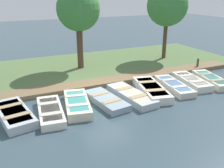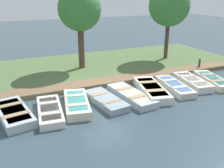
{
  "view_description": "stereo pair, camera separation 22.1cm",
  "coord_description": "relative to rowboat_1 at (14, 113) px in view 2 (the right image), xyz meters",
  "views": [
    {
      "loc": [
        11.51,
        -4.87,
        5.24
      ],
      "look_at": [
        0.31,
        0.31,
        0.65
      ],
      "focal_mm": 40.0,
      "sensor_mm": 36.0,
      "label": 1
    },
    {
      "loc": [
        11.6,
        -4.67,
        5.24
      ],
      "look_at": [
        0.31,
        0.31,
        0.65
      ],
      "focal_mm": 40.0,
      "sensor_mm": 36.0,
      "label": 2
    }
  ],
  "objects": [
    {
      "name": "rowboat_8",
      "position": [
        -0.04,
        9.97,
        0.01
      ],
      "size": [
        3.03,
        1.48,
        0.42
      ],
      "rotation": [
        0.0,
        0.0,
        -0.15
      ],
      "color": "silver",
      "rests_on": "ground_plane"
    },
    {
      "name": "shore_bank",
      "position": [
        -5.84,
        4.66,
        -0.1
      ],
      "size": [
        8.0,
        24.0,
        0.2
      ],
      "color": "#567042",
      "rests_on": "ground_plane"
    },
    {
      "name": "mooring_post_far",
      "position": [
        -2.23,
        12.45,
        0.22
      ],
      "size": [
        0.14,
        0.14,
        0.83
      ],
      "color": "#47382D",
      "rests_on": "ground_plane"
    },
    {
      "name": "rowboat_2",
      "position": [
        0.35,
        1.51,
        -0.02
      ],
      "size": [
        3.05,
        1.34,
        0.36
      ],
      "rotation": [
        0.0,
        0.0,
        -0.11
      ],
      "color": "silver",
      "rests_on": "ground_plane"
    },
    {
      "name": "rowboat_5",
      "position": [
        0.26,
        5.7,
        -0.02
      ],
      "size": [
        3.39,
        1.39,
        0.37
      ],
      "rotation": [
        0.0,
        0.0,
        0.1
      ],
      "color": "#B2BCC1",
      "rests_on": "ground_plane"
    },
    {
      "name": "rowboat_7",
      "position": [
        0.08,
        8.59,
        -0.02
      ],
      "size": [
        3.22,
        1.44,
        0.37
      ],
      "rotation": [
        0.0,
        0.0,
        -0.15
      ],
      "color": "beige",
      "rests_on": "ground_plane"
    },
    {
      "name": "rowboat_1",
      "position": [
        0.0,
        0.0,
        0.0
      ],
      "size": [
        3.19,
        1.69,
        0.4
      ],
      "rotation": [
        0.0,
        0.0,
        0.17
      ],
      "color": "#B2BCC1",
      "rests_on": "ground_plane"
    },
    {
      "name": "rowboat_9",
      "position": [
        0.23,
        11.3,
        -0.0
      ],
      "size": [
        3.21,
        1.64,
        0.4
      ],
      "rotation": [
        0.0,
        0.0,
        -0.23
      ],
      "color": "beige",
      "rests_on": "ground_plane"
    },
    {
      "name": "rowboat_4",
      "position": [
        0.27,
        4.28,
        -0.03
      ],
      "size": [
        2.98,
        1.46,
        0.34
      ],
      "rotation": [
        0.0,
        0.0,
        0.14
      ],
      "color": "#8C9EA8",
      "rests_on": "ground_plane"
    },
    {
      "name": "dock_walkway",
      "position": [
        -2.33,
        4.66,
        -0.08
      ],
      "size": [
        1.2,
        20.29,
        0.24
      ],
      "color": "brown",
      "rests_on": "ground_plane"
    },
    {
      "name": "park_tree_left",
      "position": [
        -5.59,
        4.9,
        3.9
      ],
      "size": [
        2.86,
        2.86,
        5.59
      ],
      "color": "#4C3828",
      "rests_on": "ground_plane"
    },
    {
      "name": "rowboat_3",
      "position": [
        0.16,
        2.82,
        0.01
      ],
      "size": [
        3.07,
        1.64,
        0.43
      ],
      "rotation": [
        0.0,
        0.0,
        -0.2
      ],
      "color": "beige",
      "rests_on": "ground_plane"
    },
    {
      "name": "park_tree_center",
      "position": [
        -5.42,
        11.84,
        4.01
      ],
      "size": [
        3.08,
        3.08,
        5.77
      ],
      "color": "#4C3828",
      "rests_on": "ground_plane"
    },
    {
      "name": "ground_plane",
      "position": [
        -0.84,
        4.66,
        -0.2
      ],
      "size": [
        80.0,
        80.0,
        0.0
      ],
      "primitive_type": "plane",
      "color": "#384C56"
    },
    {
      "name": "rowboat_6",
      "position": [
        0.08,
        7.06,
        0.02
      ],
      "size": [
        3.57,
        1.91,
        0.44
      ],
      "rotation": [
        0.0,
        0.0,
        -0.23
      ],
      "color": "silver",
      "rests_on": "ground_plane"
    }
  ]
}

